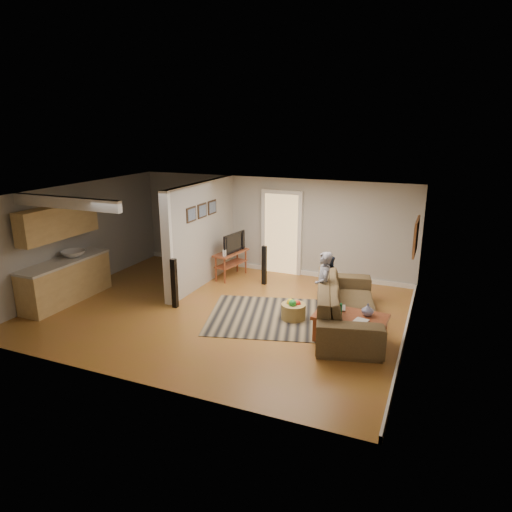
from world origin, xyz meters
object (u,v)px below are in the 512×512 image
Objects in this scene: coffee_table at (352,321)px; toy_basket at (293,311)px; toddler at (328,295)px; child at (322,319)px; sofa at (346,325)px; tv_console at (231,254)px; speaker_left at (174,283)px; speaker_right at (264,265)px.

coffee_table reaches higher than toy_basket.
child is at bearing 116.97° from toddler.
sofa is 3.83m from tv_console.
speaker_left is at bearing -86.71° from tv_console.
coffee_table is 4.30m from tv_console.
toy_basket is 0.35× the size of child.
speaker_left reaches higher than child.
coffee_table is 3.82m from speaker_left.
coffee_table is (0.22, -0.63, 0.39)m from sofa.
tv_console is at bearing 177.11° from speaker_right.
speaker_right reaches higher than sofa.
toddler reaches higher than sofa.
speaker_left is 2.60m from toy_basket.
tv_console is 3.35m from child.
toy_basket is 0.52× the size of toddler.
speaker_right is 1.02× the size of toddler.
speaker_left reaches higher than coffee_table.
tv_console is 2.99m from toy_basket.
speaker_left is at bearing -113.65° from speaker_right.
coffee_table is 1.35× the size of speaker_right.
coffee_table is at bearing -22.08° from toy_basket.
speaker_right is 2.19m from toy_basket.
speaker_right is at bearing 13.31° from toddler.
speaker_right is (-2.37, 1.60, 0.49)m from sofa.
sofa is 3.68m from speaker_left.
speaker_right reaches higher than coffee_table.
toddler is at bearing 3.19° from tv_console.
speaker_left reaches higher than sofa.
child is at bearing 135.48° from coffee_table.
sofa is at bearing -27.40° from speaker_right.
speaker_left is at bearing -99.57° from child.
toddler is (-0.94, 2.09, -0.39)m from coffee_table.
tv_console reaches higher than coffee_table.
speaker_right is (1.23, 2.10, -0.05)m from speaker_left.
coffee_table is 1.09m from child.
tv_console is at bearing 140.58° from toy_basket.
speaker_left reaches higher than speaker_right.
tv_console is 1.16× the size of speaker_right.
toy_basket is (-1.27, 0.52, -0.21)m from coffee_table.
speaker_left is at bearing 83.66° from sofa.
child is at bearing -20.87° from tv_console.
toy_basket is (1.32, -1.72, -0.31)m from speaker_right.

